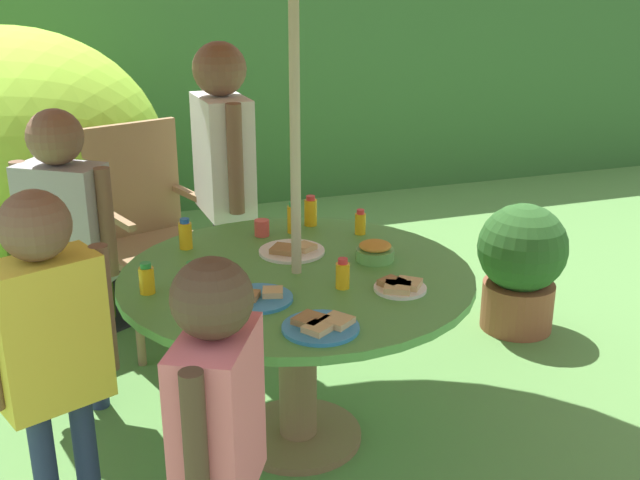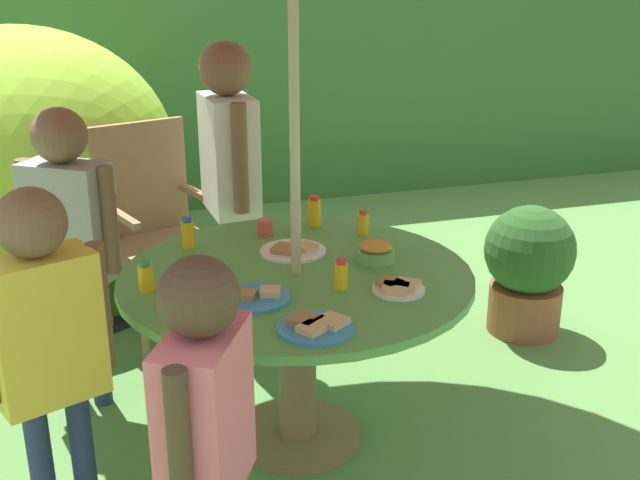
{
  "view_description": "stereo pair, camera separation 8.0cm",
  "coord_description": "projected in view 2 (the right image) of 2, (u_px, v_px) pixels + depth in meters",
  "views": [
    {
      "loc": [
        -0.76,
        -2.45,
        1.74
      ],
      "look_at": [
        0.1,
        0.02,
        0.8
      ],
      "focal_mm": 43.13,
      "sensor_mm": 36.0,
      "label": 1
    },
    {
      "loc": [
        -0.69,
        -2.47,
        1.74
      ],
      "look_at": [
        0.1,
        0.02,
        0.8
      ],
      "focal_mm": 43.13,
      "sensor_mm": 36.0,
      "label": 2
    }
  ],
  "objects": [
    {
      "name": "ground_plane",
      "position": [
        298.0,
        439.0,
        3.0
      ],
      "size": [
        10.0,
        10.0,
        0.02
      ],
      "primitive_type": "cube",
      "color": "#548442"
    },
    {
      "name": "hedge_backdrop",
      "position": [
        173.0,
        96.0,
        5.8
      ],
      "size": [
        9.0,
        0.7,
        1.61
      ],
      "primitive_type": "cube",
      "color": "#33602D",
      "rests_on": "ground_plane"
    },
    {
      "name": "garden_table",
      "position": [
        297.0,
        311.0,
        2.82
      ],
      "size": [
        1.28,
        1.28,
        0.7
      ],
      "color": "brown",
      "rests_on": "ground_plane"
    },
    {
      "name": "wooden_chair",
      "position": [
        153.0,
        220.0,
        3.76
      ],
      "size": [
        0.62,
        0.63,
        1.03
      ],
      "rotation": [
        0.0,
        0.0,
        0.32
      ],
      "color": "#93704C",
      "rests_on": "ground_plane"
    },
    {
      "name": "dome_tent",
      "position": [
        25.0,
        164.0,
        4.17
      ],
      "size": [
        2.05,
        2.05,
        1.45
      ],
      "rotation": [
        0.0,
        0.0,
        0.25
      ],
      "color": "#8CC633",
      "rests_on": "ground_plane"
    },
    {
      "name": "potted_plant",
      "position": [
        528.0,
        266.0,
        3.77
      ],
      "size": [
        0.44,
        0.44,
        0.65
      ],
      "color": "brown",
      "rests_on": "ground_plane"
    },
    {
      "name": "child_in_white_shirt",
      "position": [
        229.0,
        155.0,
        3.55
      ],
      "size": [
        0.24,
        0.48,
        1.43
      ],
      "rotation": [
        0.0,
        0.0,
        -1.52
      ],
      "color": "#3F3F47",
      "rests_on": "ground_plane"
    },
    {
      "name": "child_in_grey_shirt",
      "position": [
        69.0,
        222.0,
        2.99
      ],
      "size": [
        0.37,
        0.33,
        1.24
      ],
      "rotation": [
        0.0,
        0.0,
        -0.61
      ],
      "color": "navy",
      "rests_on": "ground_plane"
    },
    {
      "name": "child_in_yellow_shirt",
      "position": [
        45.0,
        329.0,
        2.22
      ],
      "size": [
        0.38,
        0.27,
        1.17
      ],
      "rotation": [
        0.0,
        0.0,
        0.37
      ],
      "color": "navy",
      "rests_on": "ground_plane"
    },
    {
      "name": "child_in_pink_shirt",
      "position": [
        205.0,
        416.0,
        1.84
      ],
      "size": [
        0.28,
        0.35,
        1.13
      ],
      "rotation": [
        0.0,
        0.0,
        1.07
      ],
      "color": "#3F3F47",
      "rests_on": "ground_plane"
    },
    {
      "name": "snack_bowl",
      "position": [
        376.0,
        252.0,
        2.86
      ],
      "size": [
        0.14,
        0.14,
        0.08
      ],
      "color": "#66B259",
      "rests_on": "garden_table"
    },
    {
      "name": "plate_near_right",
      "position": [
        255.0,
        297.0,
        2.54
      ],
      "size": [
        0.24,
        0.24,
        0.03
      ],
      "color": "#338CD8",
      "rests_on": "garden_table"
    },
    {
      "name": "plate_center_front",
      "position": [
        293.0,
        250.0,
        2.95
      ],
      "size": [
        0.25,
        0.25,
        0.03
      ],
      "color": "white",
      "rests_on": "garden_table"
    },
    {
      "name": "plate_near_left",
      "position": [
        398.0,
        287.0,
        2.6
      ],
      "size": [
        0.18,
        0.18,
        0.03
      ],
      "color": "white",
      "rests_on": "garden_table"
    },
    {
      "name": "plate_mid_right",
      "position": [
        316.0,
        326.0,
        2.33
      ],
      "size": [
        0.24,
        0.24,
        0.03
      ],
      "color": "#338CD8",
      "rests_on": "garden_table"
    },
    {
      "name": "juice_bottle_far_left",
      "position": [
        188.0,
        233.0,
        2.99
      ],
      "size": [
        0.05,
        0.05,
        0.12
      ],
      "color": "yellow",
      "rests_on": "garden_table"
    },
    {
      "name": "juice_bottle_far_right",
      "position": [
        146.0,
        277.0,
        2.59
      ],
      "size": [
        0.05,
        0.05,
        0.11
      ],
      "color": "yellow",
      "rests_on": "garden_table"
    },
    {
      "name": "juice_bottle_center_back",
      "position": [
        363.0,
        223.0,
        3.14
      ],
      "size": [
        0.04,
        0.04,
        0.1
      ],
      "color": "yellow",
      "rests_on": "garden_table"
    },
    {
      "name": "juice_bottle_mid_left",
      "position": [
        314.0,
        211.0,
        3.24
      ],
      "size": [
        0.05,
        0.05,
        0.13
      ],
      "color": "yellow",
      "rests_on": "garden_table"
    },
    {
      "name": "juice_bottle_front_edge",
      "position": [
        341.0,
        275.0,
        2.61
      ],
      "size": [
        0.05,
        0.05,
        0.11
      ],
      "color": "yellow",
      "rests_on": "garden_table"
    },
    {
      "name": "juice_bottle_back_edge",
      "position": [
        296.0,
        218.0,
        3.16
      ],
      "size": [
        0.05,
        0.05,
        0.13
      ],
      "color": "yellow",
      "rests_on": "garden_table"
    },
    {
      "name": "juice_bottle_spot_a",
      "position": [
        191.0,
        276.0,
        2.6
      ],
      "size": [
        0.05,
        0.05,
        0.1
      ],
      "color": "yellow",
      "rests_on": "garden_table"
    },
    {
      "name": "cup_near",
      "position": [
        265.0,
        227.0,
        3.13
      ],
      "size": [
        0.06,
        0.06,
        0.07
      ],
      "primitive_type": "cylinder",
      "color": "#E04C47",
      "rests_on": "garden_table"
    }
  ]
}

